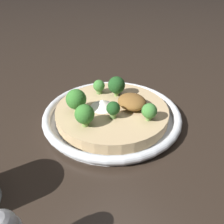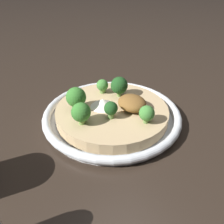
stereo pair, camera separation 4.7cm
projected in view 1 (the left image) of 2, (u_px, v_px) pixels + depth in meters
ground_plane at (112, 119)px, 0.48m from camera, size 6.00×6.00×0.00m
risotto_bowl at (112, 113)px, 0.47m from camera, size 0.30×0.30×0.03m
cheese_sprinkle at (103, 103)px, 0.46m from camera, size 0.05×0.05×0.02m
crispy_onion_garnish at (132, 102)px, 0.46m from camera, size 0.06×0.06×0.03m
broccoli_back_left at (85, 115)px, 0.40m from camera, size 0.04×0.04×0.04m
broccoli_back at (76, 100)px, 0.44m from camera, size 0.04×0.04×0.05m
broccoli_right at (99, 86)px, 0.51m from camera, size 0.03×0.03×0.03m
broccoli_front_left at (149, 111)px, 0.42m from camera, size 0.03×0.03×0.04m
broccoli_front at (116, 85)px, 0.49m from camera, size 0.04×0.04×0.05m
broccoli_left at (113, 109)px, 0.42m from camera, size 0.03×0.03×0.04m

